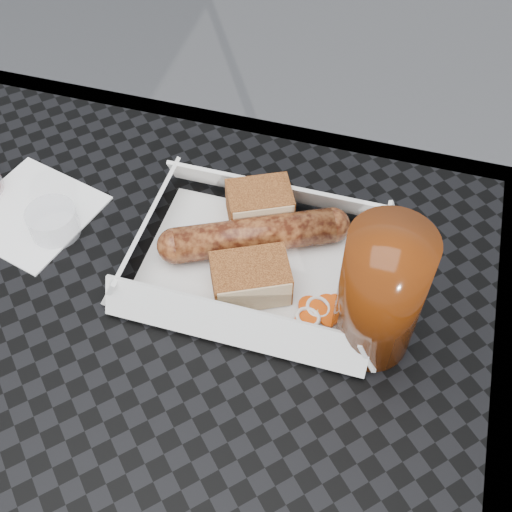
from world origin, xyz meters
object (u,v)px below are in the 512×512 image
(patio_table, at_px, (51,435))
(food_tray, at_px, (259,266))
(bratwurst, at_px, (255,235))
(drink_glass, at_px, (380,294))

(patio_table, distance_m, food_tray, 0.25)
(patio_table, distance_m, bratwurst, 0.27)
(food_tray, xyz_separation_m, bratwurst, (-0.01, 0.02, 0.02))
(patio_table, bearing_deg, food_tray, 51.71)
(food_tray, distance_m, drink_glass, 0.14)
(patio_table, relative_size, bratwurst, 4.57)
(patio_table, distance_m, drink_glass, 0.33)
(bratwurst, height_order, drink_glass, drink_glass)
(food_tray, xyz_separation_m, drink_glass, (0.12, -0.05, 0.07))
(patio_table, xyz_separation_m, bratwurst, (0.14, 0.21, 0.10))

